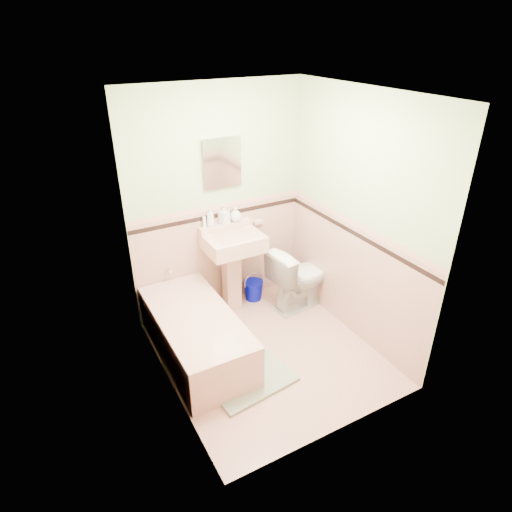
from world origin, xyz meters
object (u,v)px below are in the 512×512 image
bathtub (196,336)px  shoe (241,375)px  bucket (253,290)px  soap_bottle_right (235,214)px  sink (234,274)px  soap_bottle_left (210,217)px  soap_bottle_mid (224,214)px  medicine_cabinet (222,162)px  toilet (300,277)px

bathtub → shoe: 0.60m
bucket → soap_bottle_right: bearing=154.2°
sink → soap_bottle_left: soap_bottle_left is taller
sink → soap_bottle_mid: soap_bottle_mid is taller
medicine_cabinet → toilet: medicine_cabinet is taller
soap_bottle_right → bucket: bearing=-25.8°
medicine_cabinet → toilet: size_ratio=0.66×
sink → shoe: 1.24m
soap_bottle_mid → shoe: (-0.46, -1.25, -1.07)m
bucket → shoe: bearing=-123.5°
soap_bottle_left → shoe: size_ratio=1.34×
medicine_cabinet → bucket: (0.30, -0.12, -1.58)m
bathtub → soap_bottle_mid: soap_bottle_mid is taller
soap_bottle_left → shoe: (-0.29, -1.25, -1.07)m
bathtub → medicine_cabinet: medicine_cabinet is taller
soap_bottle_mid → bucket: size_ratio=0.90×
sink → medicine_cabinet: size_ratio=1.93×
toilet → shoe: (-1.18, -0.79, -0.32)m
sink → soap_bottle_left: 0.70m
bathtub → medicine_cabinet: bearing=47.4°
soap_bottle_right → bathtub: bearing=-138.6°
bathtub → soap_bottle_mid: bearing=46.7°
medicine_cabinet → soap_bottle_mid: (-0.01, -0.03, -0.56)m
shoe → sink: bearing=79.7°
sink → soap_bottle_right: 0.67m
sink → medicine_cabinet: medicine_cabinet is taller
toilet → bucket: bearing=39.8°
medicine_cabinet → shoe: 2.13m
soap_bottle_mid → shoe: 1.71m
medicine_cabinet → bucket: 1.61m
medicine_cabinet → soap_bottle_right: medicine_cabinet is taller
sink → soap_bottle_mid: bearing=93.8°
sink → soap_bottle_right: size_ratio=5.74×
shoe → bucket: bearing=69.8°
medicine_cabinet → toilet: (0.71, -0.49, -1.32)m
medicine_cabinet → soap_bottle_mid: 0.56m
soap_bottle_mid → bucket: bearing=-15.2°
soap_bottle_left → soap_bottle_right: size_ratio=1.25×
sink → medicine_cabinet: bearing=90.0°
medicine_cabinet → soap_bottle_mid: size_ratio=2.36×
bathtub → medicine_cabinet: 1.78m
soap_bottle_right → toilet: size_ratio=0.22×
sink → toilet: bearing=-21.9°
sink → shoe: bearing=-113.6°
toilet → shoe: bearing=116.5°
soap_bottle_mid → bucket: (0.31, -0.09, -1.02)m
soap_bottle_right → toilet: soap_bottle_right is taller
toilet → shoe: size_ratio=4.88×
toilet → shoe: toilet is taller
soap_bottle_left → soap_bottle_right: (0.30, 0.00, -0.02)m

